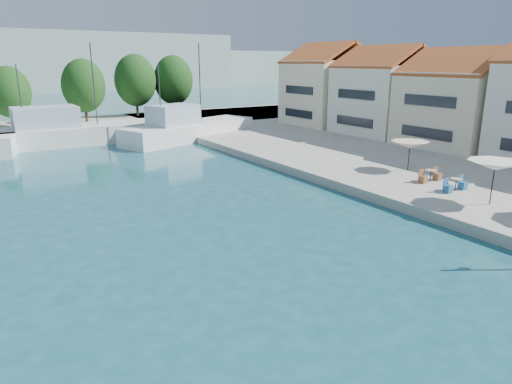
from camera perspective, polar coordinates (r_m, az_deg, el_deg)
quay_right at (r=42.44m, az=25.35°, el=4.03°), size 32.00×92.00×0.60m
quay_far at (r=59.98m, az=-26.90°, el=6.92°), size 90.00×16.00×0.60m
hill_east at (r=180.33m, az=-15.37°, el=14.79°), size 140.00×40.00×12.00m
building_04 at (r=45.15m, az=24.27°, el=10.86°), size 9.00×8.80×9.20m
building_05 at (r=50.72m, az=15.75°, el=12.33°), size 8.40×8.80×9.70m
building_06 at (r=57.18m, az=8.97°, el=13.31°), size 9.00×8.80×10.20m
trawler_03 at (r=49.70m, az=-21.87°, el=6.86°), size 19.41×5.16×10.20m
trawler_04 at (r=48.90m, az=-8.50°, el=7.69°), size 16.19×9.09×10.20m
tree_05 at (r=60.55m, az=-28.45°, el=10.91°), size 4.69×4.69×6.94m
tree_06 at (r=62.00m, az=-20.77°, el=12.30°), size 5.25×5.25×7.78m
tree_07 at (r=67.41m, az=-14.85°, el=13.33°), size 5.70×5.70×8.44m
tree_08 at (r=69.12m, az=-10.29°, el=13.59°), size 5.62×5.62×8.32m
umbrella_white at (r=26.97m, az=27.71°, el=2.95°), size 2.83×2.83×2.38m
umbrella_cream at (r=33.46m, az=18.69°, el=5.62°), size 2.64×2.64×2.08m
cafe_table_02 at (r=29.33m, az=23.67°, el=0.65°), size 1.82×0.70×0.76m
cafe_table_03 at (r=31.08m, az=20.96°, el=1.75°), size 1.82×0.70×0.76m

